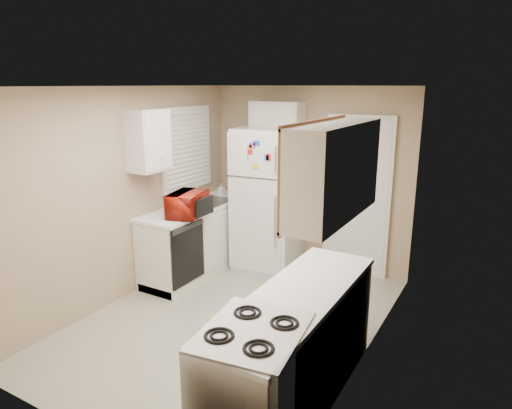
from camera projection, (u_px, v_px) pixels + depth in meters
The scene contains 19 objects.
floor at pixel (233, 320), 4.84m from camera, with size 3.80×3.80×0.00m, color #B4B09B.
ceiling at pixel (229, 86), 4.22m from camera, with size 3.80×3.80×0.00m, color white.
wall_left at pixel (128, 194), 5.20m from camera, with size 3.80×3.80×0.00m, color tan.
wall_right at pixel (370, 233), 3.85m from camera, with size 3.80×3.80×0.00m, color tan.
wall_back at pixel (308, 178), 6.12m from camera, with size 2.80×2.80×0.00m, color tan.
wall_front at pixel (70, 280), 2.94m from camera, with size 2.80×2.80×0.00m, color tan.
left_counter at pixel (199, 238), 6.01m from camera, with size 0.60×1.80×0.90m, color silver.
dishwasher at pixel (188, 254), 5.35m from camera, with size 0.03×0.58×0.72m, color black.
sink at pixel (205, 206), 6.03m from camera, with size 0.54×0.74×0.16m, color gray.
microwave at pixel (188, 204), 5.38m from camera, with size 0.29×0.52×0.34m, color maroon.
soap_bottle at pixel (221, 188), 6.41m from camera, with size 0.08×0.08×0.17m, color white.
window_blinds at pixel (187, 149), 5.96m from camera, with size 0.10×0.98×1.08m, color silver.
upper_cabinet_left at pixel (148, 140), 5.16m from camera, with size 0.30×0.45×0.70m, color silver.
refrigerator at pixel (269, 199), 6.05m from camera, with size 0.77×0.75×1.88m, color silver.
cabinet_over_fridge at pixel (277, 117), 5.98m from camera, with size 0.70×0.30×0.40m, color silver.
interior_door at pixel (357, 198), 5.80m from camera, with size 0.86×0.06×2.08m, color silver.
right_counter at pixel (295, 348), 3.52m from camera, with size 0.60×2.00×0.90m, color silver.
stove at pixel (253, 391), 3.00m from camera, with size 0.62×0.76×0.92m, color silver.
upper_cabinet_right at pixel (335, 171), 3.35m from camera, with size 0.30×1.20×0.70m, color silver.
Camera 1 is at (2.39, -3.66, 2.42)m, focal length 32.00 mm.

